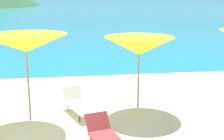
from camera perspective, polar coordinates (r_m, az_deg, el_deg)
ground_plane at (r=15.75m, az=-11.18°, el=0.46°), size 50.00×100.00×0.30m
ocean_water at (r=232.87m, az=-8.79°, el=12.53°), size 650.00×440.00×0.02m
umbrella_4 at (r=8.37m, az=-15.71°, el=4.79°), size 2.38×2.38×2.38m
umbrella_5 at (r=9.10m, az=5.04°, el=4.48°), size 2.11×2.11×2.19m
lounge_chair_4 at (r=7.16m, az=-1.30°, el=-12.07°), size 0.91×1.54×0.58m
lounge_chair_5 at (r=9.07m, az=-6.05°, el=-6.24°), size 1.09×1.66×0.65m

